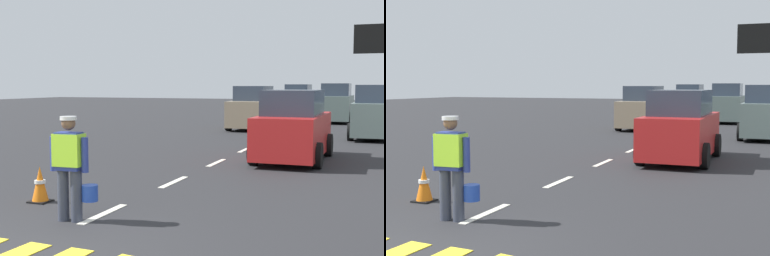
{
  "view_description": "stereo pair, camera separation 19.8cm",
  "coord_description": "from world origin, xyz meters",
  "views": [
    {
      "loc": [
        4.4,
        -4.64,
        2.17
      ],
      "look_at": [
        -0.08,
        7.04,
        1.1
      ],
      "focal_mm": 48.01,
      "sensor_mm": 36.0,
      "label": 1
    },
    {
      "loc": [
        4.59,
        -4.57,
        2.17
      ],
      "look_at": [
        -0.08,
        7.04,
        1.1
      ],
      "focal_mm": 48.01,
      "sensor_mm": 36.0,
      "label": 2
    }
  ],
  "objects": [
    {
      "name": "car_outgoing_ahead",
      "position": [
        1.89,
        9.96,
        0.93
      ],
      "size": [
        1.91,
        4.03,
        2.01
      ],
      "color": "red",
      "rests_on": "ground"
    },
    {
      "name": "car_oncoming_third",
      "position": [
        -1.52,
        31.48,
        1.0
      ],
      "size": [
        2.01,
        3.98,
        2.16
      ],
      "color": "slate",
      "rests_on": "ground"
    },
    {
      "name": "traffic_cone_near",
      "position": [
        -1.55,
        3.05,
        0.33
      ],
      "size": [
        0.36,
        0.36,
        0.67
      ],
      "color": "black",
      "rests_on": "ground"
    },
    {
      "name": "road_worker",
      "position": [
        -0.25,
        2.15,
        0.93
      ],
      "size": [
        0.76,
        0.4,
        1.67
      ],
      "color": "#383D4C",
      "rests_on": "ground"
    },
    {
      "name": "car_parked_far",
      "position": [
        3.97,
        17.21,
        1.0
      ],
      "size": [
        2.04,
        4.23,
        2.15
      ],
      "color": "slate",
      "rests_on": "ground"
    },
    {
      "name": "car_outgoing_far",
      "position": [
        1.62,
        25.46,
        1.03
      ],
      "size": [
        1.93,
        3.91,
        2.22
      ],
      "color": "slate",
      "rests_on": "ground"
    },
    {
      "name": "lane_center_line",
      "position": [
        0.0,
        25.2,
        0.0
      ],
      "size": [
        0.14,
        46.4,
        0.01
      ],
      "color": "silver",
      "rests_on": "ground"
    },
    {
      "name": "car_oncoming_second",
      "position": [
        -1.71,
        19.51,
        0.97
      ],
      "size": [
        1.92,
        3.98,
        2.09
      ],
      "color": "gray",
      "rests_on": "ground"
    },
    {
      "name": "ground_plane",
      "position": [
        0.0,
        21.0,
        0.0
      ],
      "size": [
        96.0,
        96.0,
        0.0
      ],
      "primitive_type": "plane",
      "color": "#28282B"
    }
  ]
}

